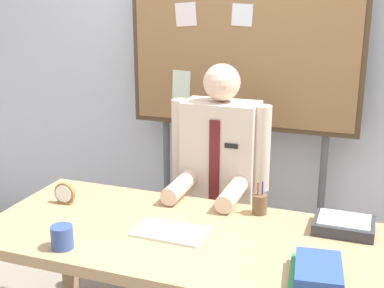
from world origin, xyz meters
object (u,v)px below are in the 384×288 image
desk (177,249)px  desk_clock (65,194)px  open_notebook (170,232)px  coffee_mug (62,237)px  bulletin_board (242,53)px  book_stack (316,273)px  pen_holder (260,204)px  paper_tray (344,225)px  person (219,197)px

desk → desk_clock: bearing=170.5°
open_notebook → coffee_mug: coffee_mug is taller
desk → open_notebook: bearing=-138.7°
bulletin_board → book_stack: 1.55m
bulletin_board → pen_holder: size_ratio=11.88×
book_stack → pen_holder: size_ratio=1.86×
desk → coffee_mug: 0.51m
coffee_mug → paper_tray: coffee_mug is taller
desk_clock → pen_holder: pen_holder is taller
person → paper_tray: person is taller
bulletin_board → desk_clock: (-0.64, -0.96, -0.62)m
open_notebook → paper_tray: paper_tray is taller
open_notebook → desk_clock: (-0.62, 0.13, 0.04)m
person → paper_tray: (0.69, -0.37, 0.11)m
desk_clock → paper_tray: 1.34m
bulletin_board → desk: bearing=-90.0°
open_notebook → desk_clock: desk_clock is taller
desk → open_notebook: (-0.02, -0.02, 0.09)m
person → coffee_mug: 1.02m
desk_clock → paper_tray: (1.33, 0.16, -0.02)m
coffee_mug → paper_tray: 1.21m
book_stack → open_notebook: (-0.65, 0.19, -0.03)m
bulletin_board → coffee_mug: (-0.39, -1.36, -0.62)m
open_notebook → bulletin_board: bearing=88.8°
person → book_stack: size_ratio=4.64×
book_stack → desk_clock: 1.31m
bulletin_board → open_notebook: size_ratio=6.01×
open_notebook → paper_tray: size_ratio=1.22×
person → book_stack: (0.63, -0.85, 0.12)m
bulletin_board → paper_tray: bearing=-49.3°
desk_clock → pen_holder: size_ratio=0.68×
desk → paper_tray: size_ratio=6.68×
person → bulletin_board: bearing=90.1°
book_stack → paper_tray: 0.47m
open_notebook → coffee_mug: (-0.37, -0.28, 0.04)m
person → pen_holder: size_ratio=8.62×
person → paper_tray: size_ratio=5.31×
desk → desk_clock: 0.66m
bulletin_board → book_stack: bearing=-63.8°
coffee_mug → pen_holder: 0.92m
coffee_mug → pen_holder: (0.68, 0.62, 0.00)m
pen_holder → paper_tray: size_ratio=0.62×
desk → bulletin_board: bulletin_board is taller
bulletin_board → desk_clock: bearing=-123.9°
open_notebook → coffee_mug: 0.46m
paper_tray → coffee_mug: bearing=-152.4°
desk_clock → open_notebook: bearing=-11.6°
book_stack → paper_tray: bearing=82.5°
desk → open_notebook: open_notebook is taller
book_stack → coffee_mug: 1.02m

